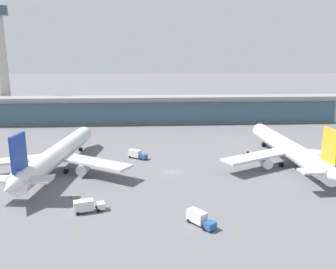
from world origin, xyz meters
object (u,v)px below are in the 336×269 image
service_truck_under_wing_blue (137,154)px  safety_cone_alpha (70,196)px  airliner_left_stand (57,155)px  service_truck_mid_apron_olive (247,154)px  service_truck_on_taxiway_blue (199,218)px  control_tower (0,53)px  service_truck_near_nose_olive (328,181)px  service_truck_by_tail_white (87,206)px  airliner_centre_stand (290,149)px

service_truck_under_wing_blue → safety_cone_alpha: size_ratio=10.51×
airliner_left_stand → service_truck_mid_apron_olive: size_ratio=20.56×
service_truck_on_taxiway_blue → control_tower: (-91.76, 128.48, 36.61)m
service_truck_near_nose_olive → control_tower: (-133.71, 105.51, 37.49)m
service_truck_by_tail_white → service_truck_near_nose_olive: bearing=12.4°
service_truck_mid_apron_olive → service_truck_on_taxiway_blue: size_ratio=0.46×
airliner_left_stand → service_truck_near_nose_olive: (82.72, -15.70, -4.86)m
service_truck_mid_apron_olive → service_truck_on_taxiway_blue: (-25.77, -51.56, 0.82)m
airliner_centre_stand → service_truck_mid_apron_olive: bearing=136.1°
airliner_left_stand → service_truck_mid_apron_olive: bearing=11.0°
service_truck_near_nose_olive → service_truck_under_wing_blue: size_ratio=0.88×
service_truck_by_tail_white → safety_cone_alpha: size_ratio=10.93×
service_truck_near_nose_olive → control_tower: bearing=141.7°
control_tower → safety_cone_alpha: control_tower is taller
service_truck_under_wing_blue → service_truck_by_tail_white: size_ratio=0.96×
service_truck_under_wing_blue → control_tower: size_ratio=0.10×
service_truck_by_tail_white → service_truck_on_taxiway_blue: size_ratio=1.06×
airliner_centre_stand → safety_cone_alpha: (-69.27, -23.55, -5.35)m
airliner_left_stand → safety_cone_alpha: airliner_left_stand is taller
service_truck_on_taxiway_blue → service_truck_mid_apron_olive: bearing=63.4°
service_truck_by_tail_white → service_truck_on_taxiway_blue: same height
service_truck_mid_apron_olive → safety_cone_alpha: bearing=-149.2°
service_truck_mid_apron_olive → service_truck_on_taxiway_blue: bearing=-116.6°
control_tower → service_truck_by_tail_white: bearing=-61.4°
airliner_centre_stand → service_truck_on_taxiway_blue: size_ratio=9.36×
airliner_centre_stand → safety_cone_alpha: size_ratio=96.41×
service_truck_near_nose_olive → service_truck_under_wing_blue: bearing=153.5°
service_truck_under_wing_blue → airliner_left_stand: bearing=-153.0°
service_truck_under_wing_blue → service_truck_on_taxiway_blue: bearing=-73.3°
service_truck_on_taxiway_blue → control_tower: bearing=125.5°
airliner_left_stand → airliner_centre_stand: 77.95m
service_truck_under_wing_blue → safety_cone_alpha: 38.32m
service_truck_near_nose_olive → service_truck_mid_apron_olive: (-16.18, 28.59, 0.07)m
service_truck_near_nose_olive → safety_cone_alpha: 74.30m
service_truck_under_wing_blue → service_truck_by_tail_white: (-10.59, -43.57, 0.00)m
safety_cone_alpha → service_truck_near_nose_olive: bearing=4.6°
service_truck_near_nose_olive → service_truck_by_tail_white: 69.69m
service_truck_near_nose_olive → control_tower: 174.40m
airliner_centre_stand → service_truck_by_tail_white: size_ratio=8.82×
airliner_left_stand → service_truck_on_taxiway_blue: airliner_left_stand is taller
service_truck_under_wing_blue → service_truck_on_taxiway_blue: size_ratio=1.02×
airliner_centre_stand → safety_cone_alpha: airliner_centre_stand is taller
airliner_centre_stand → safety_cone_alpha: 73.36m
airliner_centre_stand → service_truck_on_taxiway_blue: 55.18m
service_truck_on_taxiway_blue → service_truck_near_nose_olive: bearing=28.7°
airliner_left_stand → service_truck_on_taxiway_blue: size_ratio=9.37×
service_truck_by_tail_white → safety_cone_alpha: service_truck_by_tail_white is taller
airliner_left_stand → service_truck_by_tail_white: airliner_left_stand is taller
service_truck_by_tail_white → service_truck_under_wing_blue: bearing=76.3°
control_tower → safety_cone_alpha: size_ratio=100.27×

